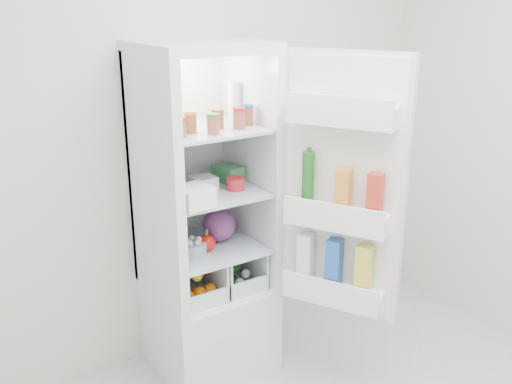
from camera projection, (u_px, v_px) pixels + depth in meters
room_walls at (421, 123)px, 1.93m from camera, size 3.02×3.02×2.61m
refrigerator at (203, 255)px, 3.11m from camera, size 0.60×0.60×1.80m
shelf_low at (208, 246)px, 3.04m from camera, size 0.49×0.53×0.01m
shelf_mid at (206, 191)px, 2.94m from camera, size 0.49×0.53×0.02m
shelf_top at (205, 128)px, 2.83m from camera, size 0.49×0.53×0.02m
crisper_left at (188, 274)px, 3.02m from camera, size 0.23×0.46×0.22m
crisper_right at (228, 262)px, 3.15m from camera, size 0.23×0.46×0.22m
condiment_jars at (215, 122)px, 2.73m from camera, size 0.46×0.16×0.08m
squeeze_bottle at (234, 101)px, 2.95m from camera, size 0.08×0.08×0.20m
tub_white at (194, 197)px, 2.68m from camera, size 0.17×0.17×0.10m
tub_cream at (203, 183)px, 2.93m from camera, size 0.12×0.12×0.07m
tin_red at (235, 184)px, 2.93m from camera, size 0.11×0.11×0.06m
tub_green at (228, 173)px, 3.06m from camera, size 0.14×0.17×0.09m
red_cabbage at (219, 225)px, 3.06m from camera, size 0.18×0.18×0.18m
bell_pepper at (207, 243)px, 2.95m from camera, size 0.09×0.09×0.09m
mushroom_bowl at (193, 249)px, 2.91m from camera, size 0.17×0.17×0.07m
citrus_pile at (193, 281)px, 2.98m from camera, size 0.20×0.24×0.16m
veg_pile at (229, 270)px, 3.16m from camera, size 0.16×0.30×0.10m
fridge_door at (342, 196)px, 2.73m from camera, size 0.41×0.56×1.30m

